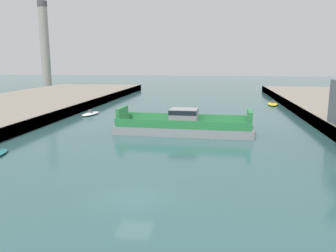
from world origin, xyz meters
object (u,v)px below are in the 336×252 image
moored_boat_mid_left (91,114)px  smokestack_distant_a (45,42)px  chain_ferry (184,125)px  moored_boat_near_right (273,104)px

moored_boat_mid_left → smokestack_distant_a: size_ratio=0.18×
chain_ferry → moored_boat_mid_left: bearing=144.3°
chain_ferry → moored_boat_near_right: 36.46m
moored_boat_near_right → smokestack_distant_a: (-77.34, 46.40, 16.45)m
moored_boat_mid_left → smokestack_distant_a: bearing=122.9°
moored_boat_near_right → moored_boat_mid_left: size_ratio=1.16×
moored_boat_mid_left → smokestack_distant_a: smokestack_distant_a is taller
moored_boat_near_right → moored_boat_mid_left: 39.80m
chain_ferry → smokestack_distant_a: size_ratio=0.59×
moored_boat_mid_left → chain_ferry: bearing=-35.7°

